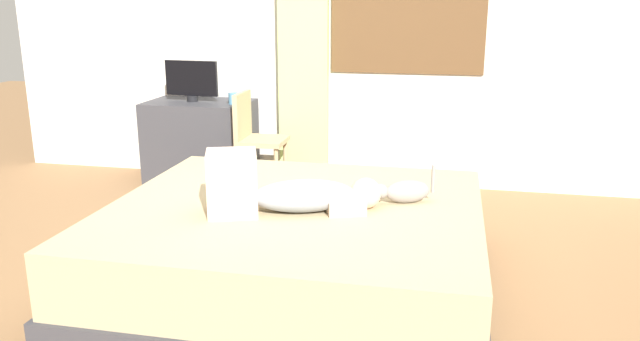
{
  "coord_description": "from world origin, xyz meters",
  "views": [
    {
      "loc": [
        0.9,
        -3.16,
        1.58
      ],
      "look_at": [
        0.18,
        0.23,
        0.63
      ],
      "focal_mm": 34.84,
      "sensor_mm": 36.0,
      "label": 1
    }
  ],
  "objects_px": {
    "cup": "(233,98)",
    "chair_by_desk": "(254,135)",
    "cat": "(404,191)",
    "tv_monitor": "(192,80)",
    "bed": "(295,245)",
    "person_lying": "(286,191)",
    "desk": "(201,143)"
  },
  "relations": [
    {
      "from": "person_lying",
      "to": "tv_monitor",
      "type": "relative_size",
      "value": 1.93
    },
    {
      "from": "tv_monitor",
      "to": "bed",
      "type": "bearing_deg",
      "value": -52.83
    },
    {
      "from": "bed",
      "to": "cat",
      "type": "xyz_separation_m",
      "value": [
        0.59,
        0.16,
        0.31
      ]
    },
    {
      "from": "cat",
      "to": "chair_by_desk",
      "type": "distance_m",
      "value": 2.0
    },
    {
      "from": "tv_monitor",
      "to": "cup",
      "type": "distance_m",
      "value": 0.42
    },
    {
      "from": "person_lying",
      "to": "tv_monitor",
      "type": "distance_m",
      "value": 2.39
    },
    {
      "from": "person_lying",
      "to": "chair_by_desk",
      "type": "distance_m",
      "value": 1.91
    },
    {
      "from": "person_lying",
      "to": "cat",
      "type": "distance_m",
      "value": 0.68
    },
    {
      "from": "tv_monitor",
      "to": "cup",
      "type": "relative_size",
      "value": 5.0
    },
    {
      "from": "bed",
      "to": "tv_monitor",
      "type": "relative_size",
      "value": 4.38
    },
    {
      "from": "tv_monitor",
      "to": "cat",
      "type": "bearing_deg",
      "value": -40.05
    },
    {
      "from": "cup",
      "to": "cat",
      "type": "bearing_deg",
      "value": -45.34
    },
    {
      "from": "cup",
      "to": "chair_by_desk",
      "type": "relative_size",
      "value": 0.11
    },
    {
      "from": "tv_monitor",
      "to": "chair_by_desk",
      "type": "relative_size",
      "value": 0.56
    },
    {
      "from": "bed",
      "to": "chair_by_desk",
      "type": "relative_size",
      "value": 2.45
    },
    {
      "from": "desk",
      "to": "cup",
      "type": "xyz_separation_m",
      "value": [
        0.34,
        -0.07,
        0.42
      ]
    },
    {
      "from": "desk",
      "to": "chair_by_desk",
      "type": "height_order",
      "value": "chair_by_desk"
    },
    {
      "from": "person_lying",
      "to": "desk",
      "type": "height_order",
      "value": "person_lying"
    },
    {
      "from": "bed",
      "to": "cup",
      "type": "relative_size",
      "value": 21.86
    },
    {
      "from": "cat",
      "to": "tv_monitor",
      "type": "distance_m",
      "value": 2.6
    },
    {
      "from": "person_lying",
      "to": "chair_by_desk",
      "type": "relative_size",
      "value": 1.08
    },
    {
      "from": "tv_monitor",
      "to": "cup",
      "type": "height_order",
      "value": "tv_monitor"
    },
    {
      "from": "bed",
      "to": "cup",
      "type": "bearing_deg",
      "value": 119.24
    },
    {
      "from": "bed",
      "to": "desk",
      "type": "bearing_deg",
      "value": 126.01
    },
    {
      "from": "desk",
      "to": "bed",
      "type": "bearing_deg",
      "value": -53.99
    },
    {
      "from": "chair_by_desk",
      "to": "cup",
      "type": "bearing_deg",
      "value": 150.56
    },
    {
      "from": "bed",
      "to": "desk",
      "type": "relative_size",
      "value": 2.34
    },
    {
      "from": "tv_monitor",
      "to": "person_lying",
      "type": "bearing_deg",
      "value": -54.98
    },
    {
      "from": "bed",
      "to": "chair_by_desk",
      "type": "height_order",
      "value": "chair_by_desk"
    },
    {
      "from": "cup",
      "to": "bed",
      "type": "bearing_deg",
      "value": -60.76
    },
    {
      "from": "chair_by_desk",
      "to": "desk",
      "type": "bearing_deg",
      "value": 161.4
    },
    {
      "from": "cup",
      "to": "chair_by_desk",
      "type": "bearing_deg",
      "value": -29.44
    }
  ]
}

